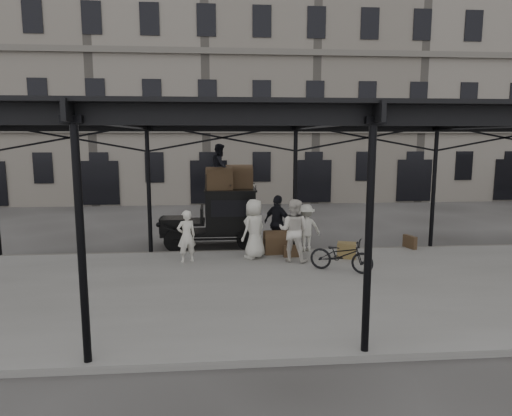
{
  "coord_description": "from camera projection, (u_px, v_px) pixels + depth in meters",
  "views": [
    {
      "loc": [
        -2.68,
        -13.56,
        4.06
      ],
      "look_at": [
        -1.39,
        1.6,
        1.7
      ],
      "focal_mm": 32.0,
      "sensor_mm": 36.0,
      "label": 1
    }
  ],
  "objects": [
    {
      "name": "bicycle",
      "position": [
        341.0,
        255.0,
        13.38
      ],
      "size": [
        1.96,
        1.48,
        0.99
      ],
      "primitive_type": "imported",
      "rotation": [
        0.0,
        0.0,
        1.07
      ],
      "color": "black",
      "rests_on": "platform"
    },
    {
      "name": "porter_midleft",
      "position": [
        294.0,
        230.0,
        14.42
      ],
      "size": [
        1.19,
        1.08,
        2.0
      ],
      "primitive_type": "imported",
      "rotation": [
        0.0,
        0.0,
        2.73
      ],
      "color": "silver",
      "rests_on": "platform"
    },
    {
      "name": "building_frontage",
      "position": [
        256.0,
        94.0,
        30.84
      ],
      "size": [
        64.0,
        8.0,
        14.0
      ],
      "primitive_type": "cube",
      "color": "slate",
      "rests_on": "ground"
    },
    {
      "name": "porter_right",
      "position": [
        306.0,
        228.0,
        15.71
      ],
      "size": [
        1.16,
        0.81,
        1.64
      ],
      "primitive_type": "imported",
      "rotation": [
        0.0,
        0.0,
        3.34
      ],
      "color": "beige",
      "rests_on": "platform"
    },
    {
      "name": "platform",
      "position": [
        319.0,
        288.0,
        12.21
      ],
      "size": [
        28.0,
        8.0,
        0.15
      ],
      "primitive_type": "cube",
      "color": "slate",
      "rests_on": "ground"
    },
    {
      "name": "porter_centre",
      "position": [
        254.0,
        229.0,
        14.82
      ],
      "size": [
        1.11,
        1.1,
        1.94
      ],
      "primitive_type": "imported",
      "rotation": [
        0.0,
        0.0,
        3.92
      ],
      "color": "beige",
      "rests_on": "platform"
    },
    {
      "name": "taxi",
      "position": [
        222.0,
        215.0,
        17.0
      ],
      "size": [
        3.65,
        1.55,
        2.18
      ],
      "color": "black",
      "rests_on": "ground"
    },
    {
      "name": "ground",
      "position": [
        305.0,
        269.0,
        14.19
      ],
      "size": [
        120.0,
        120.0,
        0.0
      ],
      "primitive_type": "plane",
      "color": "#383533",
      "rests_on": "ground"
    },
    {
      "name": "porter_left",
      "position": [
        186.0,
        236.0,
        14.35
      ],
      "size": [
        0.71,
        0.59,
        1.66
      ],
      "primitive_type": "imported",
      "rotation": [
        0.0,
        0.0,
        3.51
      ],
      "color": "silver",
      "rests_on": "platform"
    },
    {
      "name": "canopy",
      "position": [
        320.0,
        116.0,
        11.79
      ],
      "size": [
        22.5,
        9.0,
        4.74
      ],
      "color": "black",
      "rests_on": "ground"
    },
    {
      "name": "steamer_trunk_platform",
      "position": [
        277.0,
        244.0,
        15.52
      ],
      "size": [
        0.93,
        0.6,
        0.66
      ],
      "primitive_type": null,
      "rotation": [
        0.0,
        0.0,
        0.06
      ],
      "color": "#483421",
      "rests_on": "platform"
    },
    {
      "name": "porter_roof",
      "position": [
        220.0,
        167.0,
        16.62
      ],
      "size": [
        0.74,
        0.89,
        1.65
      ],
      "primitive_type": "imported",
      "rotation": [
        0.0,
        0.0,
        1.42
      ],
      "color": "black",
      "rests_on": "taxi"
    },
    {
      "name": "steamer_trunk_roof_near",
      "position": [
        219.0,
        180.0,
        16.54
      ],
      "size": [
        1.0,
        0.68,
        0.69
      ],
      "primitive_type": null,
      "rotation": [
        0.0,
        0.0,
        0.11
      ],
      "color": "#483421",
      "rests_on": "taxi"
    },
    {
      "name": "suitcase_upright",
      "position": [
        410.0,
        242.0,
        16.25
      ],
      "size": [
        0.31,
        0.62,
        0.45
      ],
      "primitive_type": "cube",
      "rotation": [
        0.0,
        0.0,
        0.29
      ],
      "color": "#483421",
      "rests_on": "platform"
    },
    {
      "name": "suitcase_flat",
      "position": [
        293.0,
        251.0,
        15.03
      ],
      "size": [
        0.6,
        0.17,
        0.4
      ],
      "primitive_type": "cube",
      "rotation": [
        0.0,
        0.0,
        0.03
      ],
      "color": "#483421",
      "rests_on": "platform"
    },
    {
      "name": "porter_official",
      "position": [
        278.0,
        223.0,
        15.74
      ],
      "size": [
        1.14,
        1.15,
        1.95
      ],
      "primitive_type": "imported",
      "rotation": [
        0.0,
        0.0,
        2.34
      ],
      "color": "black",
      "rests_on": "platform"
    },
    {
      "name": "steamer_trunk_roof_far",
      "position": [
        239.0,
        178.0,
        17.05
      ],
      "size": [
        1.01,
        0.64,
        0.73
      ],
      "primitive_type": null,
      "rotation": [
        0.0,
        0.0,
        0.03
      ],
      "color": "#483421",
      "rests_on": "taxi"
    },
    {
      "name": "wicker_hamper",
      "position": [
        347.0,
        250.0,
        14.94
      ],
      "size": [
        0.71,
        0.62,
        0.5
      ],
      "primitive_type": "cube",
      "rotation": [
        0.0,
        0.0,
        -0.33
      ],
      "color": "olive",
      "rests_on": "platform"
    }
  ]
}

